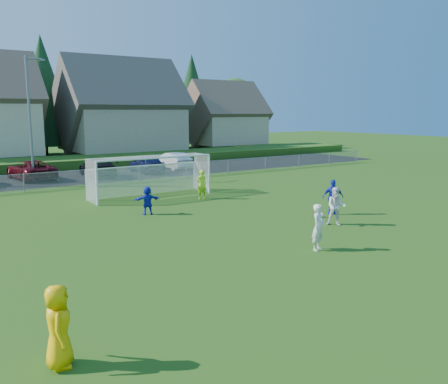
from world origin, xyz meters
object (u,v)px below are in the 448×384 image
(player_blue_b, at_px, (147,200))
(soccer_goal, at_px, (149,170))
(player_white_b, at_px, (336,206))
(player_white_a, at_px, (318,227))
(car_d, at_px, (98,167))
(goalkeeper, at_px, (202,184))
(car_e, at_px, (146,164))
(referee, at_px, (58,326))
(car_c, at_px, (31,170))
(soccer_ball, at_px, (322,215))
(player_blue_a, at_px, (333,197))
(car_f, at_px, (173,161))

(player_blue_b, distance_m, soccer_goal, 5.28)
(player_white_b, bearing_deg, player_white_a, -100.22)
(car_d, bearing_deg, player_white_a, 93.44)
(soccer_goal, bearing_deg, player_blue_b, -116.71)
(player_blue_b, bearing_deg, goalkeeper, -141.73)
(car_e, bearing_deg, player_white_b, 88.45)
(referee, distance_m, car_c, 29.12)
(goalkeeper, distance_m, car_c, 15.63)
(soccer_ball, xyz_separation_m, player_blue_b, (-6.76, 5.43, 0.60))
(soccer_goal, bearing_deg, car_c, 110.14)
(player_blue_a, bearing_deg, goalkeeper, -30.75)
(player_white_b, distance_m, car_e, 22.19)
(soccer_ball, height_order, car_d, car_d)
(player_blue_a, bearing_deg, player_blue_b, 1.41)
(player_white_a, distance_m, goalkeeper, 11.55)
(goalkeeper, relative_size, car_e, 0.39)
(player_blue_b, bearing_deg, player_white_b, 144.31)
(goalkeeper, xyz_separation_m, car_e, (2.60, 13.10, -0.11))
(soccer_ball, xyz_separation_m, car_f, (3.39, 21.63, 0.63))
(player_blue_b, relative_size, car_f, 0.32)
(soccer_goal, bearing_deg, player_blue_a, -61.48)
(player_blue_b, relative_size, goalkeeper, 0.82)
(soccer_ball, distance_m, soccer_goal, 11.11)
(car_c, height_order, car_d, car_c)
(car_c, height_order, soccer_goal, soccer_goal)
(player_blue_a, bearing_deg, player_white_a, 73.77)
(player_white_a, bearing_deg, car_d, 66.63)
(referee, xyz_separation_m, car_e, (14.85, 27.40, -0.11))
(player_blue_a, distance_m, player_blue_b, 9.33)
(player_blue_a, height_order, player_blue_b, player_blue_a)
(player_blue_a, relative_size, car_c, 0.34)
(car_f, bearing_deg, player_blue_a, 81.86)
(goalkeeper, bearing_deg, car_e, -99.97)
(referee, distance_m, soccer_goal, 19.65)
(car_d, height_order, car_e, car_e)
(player_white_a, xyz_separation_m, car_c, (-4.51, 25.63, -0.14))
(soccer_ball, bearing_deg, goalkeeper, 106.72)
(goalkeeper, height_order, car_e, goalkeeper)
(player_blue_a, xyz_separation_m, car_c, (-9.66, 21.59, -0.15))
(player_blue_b, bearing_deg, player_white_a, 118.74)
(car_e, relative_size, soccer_goal, 0.60)
(player_white_a, relative_size, goalkeeper, 1.01)
(car_d, bearing_deg, goalkeeper, 101.37)
(player_white_a, distance_m, player_white_b, 4.20)
(player_white_b, relative_size, player_blue_b, 1.23)
(car_d, relative_size, car_e, 1.12)
(car_e, bearing_deg, soccer_ball, 90.19)
(player_white_b, distance_m, player_blue_a, 2.39)
(goalkeeper, bearing_deg, player_blue_b, 26.24)
(goalkeeper, height_order, soccer_goal, soccer_goal)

